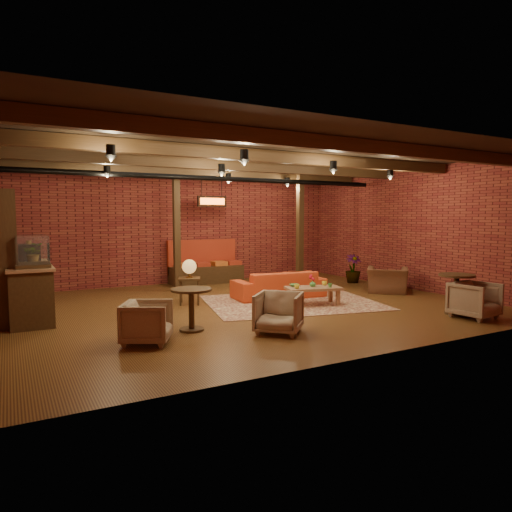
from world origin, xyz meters
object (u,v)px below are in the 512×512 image
sofa (279,284)px  round_table_right (456,287)px  armchair_far (475,298)px  armchair_a (147,320)px  round_table_left (191,302)px  side_table_lamp (189,270)px  armchair_b (279,311)px  armchair_right (388,276)px  coffee_table (313,289)px  plant_tall (354,241)px  side_table_book (377,273)px

sofa → round_table_right: size_ratio=2.74×
round_table_right → armchair_far: (0.02, -0.40, -0.15)m
armchair_a → round_table_left: bearing=-37.4°
side_table_lamp → armchair_b: (0.42, -3.09, -0.38)m
side_table_lamp → armchair_right: bearing=-11.1°
round_table_left → coffee_table: bearing=14.9°
armchair_right → round_table_right: 2.64m
side_table_lamp → round_table_right: 5.54m
armchair_b → round_table_left: bearing=-170.9°
plant_tall → armchair_b: bearing=-141.7°
armchair_far → armchair_right: bearing=71.6°
side_table_lamp → plant_tall: bearing=8.5°
side_table_lamp → round_table_right: bearing=-39.5°
coffee_table → plant_tall: 3.86m
side_table_lamp → armchair_b: side_table_lamp is taller
armchair_a → armchair_b: bearing=-74.4°
sofa → armchair_far: size_ratio=2.87×
sofa → armchair_right: bearing=170.4°
armchair_a → armchair_b: armchair_b is taller
armchair_a → side_table_book: bearing=-44.2°
round_table_left → armchair_right: size_ratio=0.74×
sofa → armchair_right: (2.81, -0.70, 0.11)m
armchair_a → side_table_book: (6.80, 2.26, 0.07)m
plant_tall → armchair_far: bearing=-102.5°
armchair_right → side_table_book: size_ratio=1.94×
coffee_table → armchair_b: 2.52m
armchair_far → sofa: bearing=114.8°
side_table_lamp → armchair_a: size_ratio=1.39×
coffee_table → round_table_right: bearing=-46.8°
coffee_table → side_table_book: coffee_table is taller
side_table_lamp → armchair_right: 5.05m
side_table_lamp → armchair_b: size_ratio=1.32×
coffee_table → side_table_lamp: (-2.30, 1.42, 0.39)m
armchair_a → plant_tall: (7.00, 3.45, 0.87)m
armchair_b → plant_tall: 6.33m
round_table_right → plant_tall: 4.50m
plant_tall → side_table_lamp: bearing=-171.5°
side_table_lamp → armchair_far: (4.29, -3.92, -0.37)m
coffee_table → round_table_left: (-3.10, -0.83, 0.13)m
side_table_lamp → armchair_far: bearing=-42.4°
side_table_lamp → round_table_right: (4.27, -3.52, -0.22)m
plant_tall → armchair_right: bearing=-102.3°
side_table_book → armchair_right: bearing=-108.3°
round_table_right → plant_tall: bearing=76.1°
armchair_a → armchair_right: bearing=-48.3°
side_table_book → plant_tall: 1.46m
armchair_b → round_table_right: 3.88m
coffee_table → armchair_a: size_ratio=1.80×
side_table_lamp → armchair_a: (-1.67, -2.66, -0.40)m
armchair_b → side_table_lamp: bearing=141.6°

